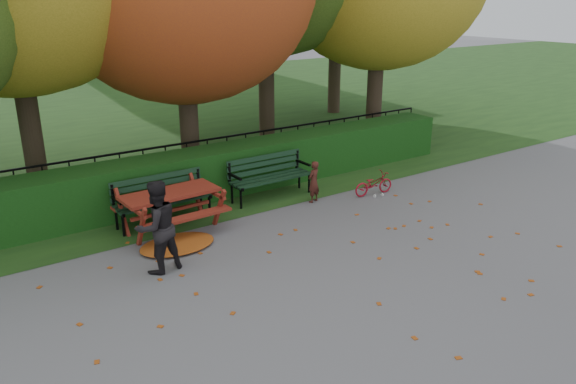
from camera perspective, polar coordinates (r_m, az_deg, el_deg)
ground at (r=8.62m, az=5.42°, el=-8.78°), size 90.00×90.00×0.00m
grass_strip at (r=20.77m, az=-20.40°, el=6.94°), size 90.00×90.00×0.00m
hedge at (r=11.94m, az=-8.50°, el=1.84°), size 13.00×0.90×1.00m
iron_fence at (r=12.62m, az=-10.14°, el=2.89°), size 14.00×0.04×1.02m
bench_left at (r=10.74m, az=-12.77°, el=-0.33°), size 1.80×0.57×0.88m
bench_right at (r=11.78m, az=-1.97°, el=1.91°), size 1.80×0.57×0.88m
picnic_table at (r=10.28m, az=-11.87°, el=-0.85°), size 1.78×1.46×0.84m
leaf_pile at (r=9.78m, az=-11.17°, el=-5.23°), size 1.34×0.94×0.09m
leaf_scatter at (r=8.82m, az=4.16°, el=-8.00°), size 9.00×5.70×0.01m
child at (r=11.51m, az=2.62°, el=1.04°), size 0.37×0.30×0.87m
adult at (r=8.74m, az=-13.16°, el=-3.47°), size 0.80×0.67×1.47m
bicycle at (r=12.12m, az=8.69°, el=0.84°), size 0.97×0.43×0.49m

